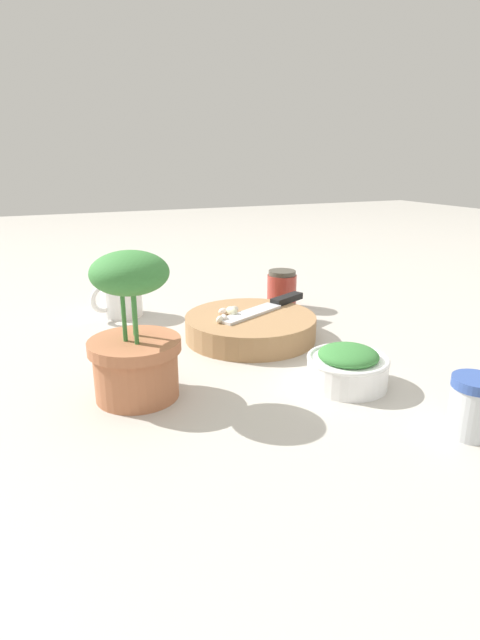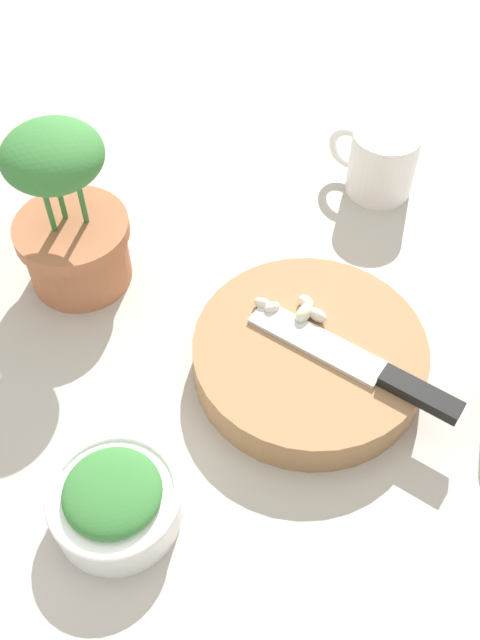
% 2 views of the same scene
% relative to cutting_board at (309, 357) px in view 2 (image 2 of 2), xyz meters
% --- Properties ---
extents(ground_plane, '(5.00, 5.00, 0.00)m').
position_rel_cutting_board_xyz_m(ground_plane, '(-0.09, 0.06, -0.02)').
color(ground_plane, '#B2ADA3').
extents(cutting_board, '(0.24, 0.24, 0.04)m').
position_rel_cutting_board_xyz_m(cutting_board, '(0.00, 0.00, 0.00)').
color(cutting_board, '#9E754C').
rests_on(cutting_board, ground_plane).
extents(chef_knife, '(0.12, 0.22, 0.01)m').
position_rel_cutting_board_xyz_m(chef_knife, '(0.03, -0.05, 0.03)').
color(chef_knife, black).
rests_on(chef_knife, cutting_board).
extents(garlic_cloves, '(0.06, 0.07, 0.02)m').
position_rel_cutting_board_xyz_m(garlic_cloves, '(0.01, 0.04, 0.03)').
color(garlic_cloves, '#F4E1D2').
rests_on(garlic_cloves, cutting_board).
extents(herb_bowl, '(0.12, 0.12, 0.06)m').
position_rel_cutting_board_xyz_m(herb_bowl, '(-0.24, -0.05, 0.01)').
color(herb_bowl, white).
rests_on(herb_bowl, ground_plane).
extents(coffee_mug, '(0.09, 0.11, 0.09)m').
position_rel_cutting_board_xyz_m(coffee_mug, '(0.24, 0.19, 0.02)').
color(coffee_mug, white).
rests_on(coffee_mug, ground_plane).
extents(potted_herb, '(0.13, 0.13, 0.21)m').
position_rel_cutting_board_xyz_m(potted_herb, '(-0.15, 0.25, 0.07)').
color(potted_herb, '#B26B47').
rests_on(potted_herb, ground_plane).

